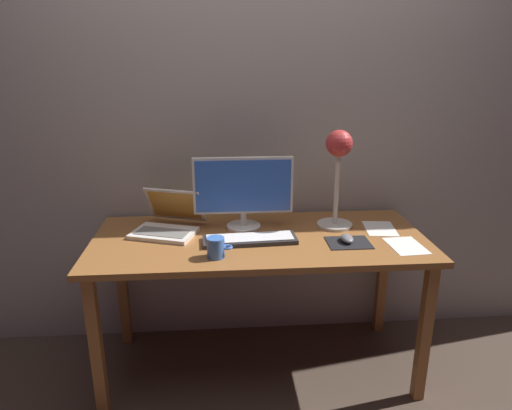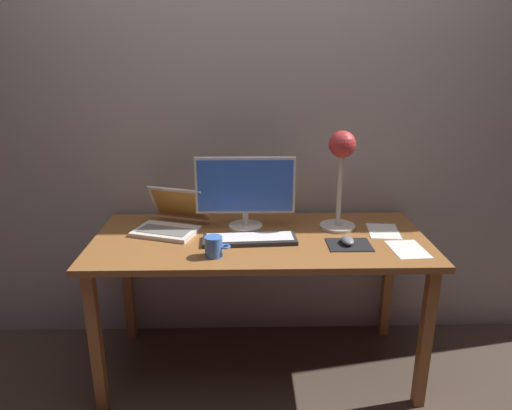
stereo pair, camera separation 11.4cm
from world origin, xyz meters
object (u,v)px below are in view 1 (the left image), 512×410
Objects in this scene: monitor at (243,189)px; desk_lamp at (338,160)px; laptop at (169,219)px; coffee_mug at (216,248)px; keyboard_main at (250,239)px; mouse at (347,238)px.

desk_lamp is at bearing -1.07° from monitor.
desk_lamp is at bearing -0.45° from laptop.
desk_lamp is 0.75m from coffee_mug.
monitor reaches higher than keyboard_main.
mouse is (0.47, -0.23, -0.18)m from monitor.
laptop is at bearing 165.04° from mouse.
desk_lamp is 0.39m from mouse.
desk_lamp is at bearing 21.27° from keyboard_main.
coffee_mug is (-0.16, -0.16, 0.03)m from keyboard_main.
monitor is 4.40× the size of coffee_mug.
mouse is 0.62m from coffee_mug.
laptop is 0.87m from mouse.
desk_lamp reaches higher than keyboard_main.
monitor reaches higher than laptop.
desk_lamp reaches higher than monitor.
coffee_mug is at bearing -111.50° from monitor.
laptop is 0.42m from coffee_mug.
mouse reaches higher than keyboard_main.
coffee_mug is at bearing -150.84° from desk_lamp.
desk_lamp is (0.47, -0.01, 0.14)m from monitor.
desk_lamp reaches higher than coffee_mug.
keyboard_main is 0.43m from laptop.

